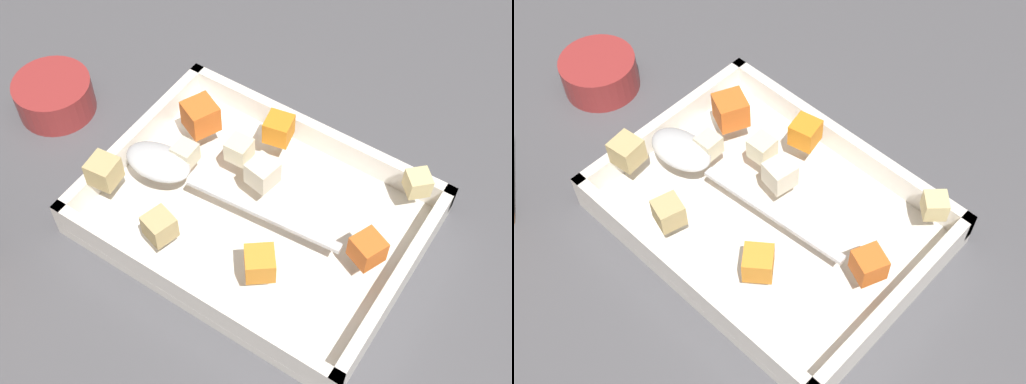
% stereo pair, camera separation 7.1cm
% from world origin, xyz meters
% --- Properties ---
extents(ground_plane, '(4.00, 4.00, 0.00)m').
position_xyz_m(ground_plane, '(0.00, 0.00, 0.00)').
color(ground_plane, '#4C4C51').
extents(baking_dish, '(0.34, 0.25, 0.05)m').
position_xyz_m(baking_dish, '(-0.01, -0.00, 0.01)').
color(baking_dish, white).
rests_on(baking_dish, ground_plane).
extents(carrot_chunk_mid_left, '(0.03, 0.03, 0.03)m').
position_xyz_m(carrot_chunk_mid_left, '(0.02, -0.08, 0.06)').
color(carrot_chunk_mid_left, orange).
rests_on(carrot_chunk_mid_left, baking_dish).
extents(carrot_chunk_near_left, '(0.04, 0.04, 0.03)m').
position_xyz_m(carrot_chunk_near_left, '(-0.06, 0.07, 0.06)').
color(carrot_chunk_near_left, orange).
rests_on(carrot_chunk_near_left, baking_dish).
extents(carrot_chunk_heap_side, '(0.04, 0.04, 0.03)m').
position_xyz_m(carrot_chunk_heap_side, '(0.10, -0.05, 0.06)').
color(carrot_chunk_heap_side, orange).
rests_on(carrot_chunk_heap_side, baking_dish).
extents(carrot_chunk_far_right, '(0.04, 0.04, 0.03)m').
position_xyz_m(carrot_chunk_far_right, '(-0.13, -0.00, 0.06)').
color(carrot_chunk_far_right, orange).
rests_on(carrot_chunk_far_right, baking_dish).
extents(potato_chunk_near_spoon, '(0.03, 0.03, 0.02)m').
position_xyz_m(potato_chunk_near_spoon, '(-0.14, -0.10, 0.06)').
color(potato_chunk_near_spoon, '#E0CC89').
rests_on(potato_chunk_near_spoon, baking_dish).
extents(potato_chunk_rim_edge, '(0.03, 0.03, 0.03)m').
position_xyz_m(potato_chunk_rim_edge, '(0.14, 0.07, 0.06)').
color(potato_chunk_rim_edge, tan).
rests_on(potato_chunk_rim_edge, baking_dish).
extents(potato_chunk_corner_se, '(0.02, 0.02, 0.02)m').
position_xyz_m(potato_chunk_corner_se, '(0.08, 0.00, 0.06)').
color(potato_chunk_corner_se, beige).
rests_on(potato_chunk_corner_se, baking_dish).
extents(potato_chunk_center, '(0.03, 0.03, 0.03)m').
position_xyz_m(potato_chunk_center, '(0.05, 0.09, 0.06)').
color(potato_chunk_center, tan).
rests_on(potato_chunk_center, baking_dish).
extents(potato_chunk_corner_ne, '(0.03, 0.03, 0.02)m').
position_xyz_m(potato_chunk_corner_ne, '(0.04, -0.04, 0.06)').
color(potato_chunk_corner_ne, beige).
rests_on(potato_chunk_corner_ne, baking_dish).
extents(parsnip_chunk_heap_top, '(0.03, 0.03, 0.03)m').
position_xyz_m(parsnip_chunk_heap_top, '(-0.00, -0.02, 0.06)').
color(parsnip_chunk_heap_top, silver).
rests_on(parsnip_chunk_heap_top, baking_dish).
extents(serving_spoon, '(0.25, 0.05, 0.02)m').
position_xyz_m(serving_spoon, '(0.09, 0.02, 0.06)').
color(serving_spoon, silver).
rests_on(serving_spoon, baking_dish).
extents(small_prep_bowl, '(0.09, 0.09, 0.04)m').
position_xyz_m(small_prep_bowl, '(0.29, -0.01, 0.02)').
color(small_prep_bowl, maroon).
rests_on(small_prep_bowl, ground_plane).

